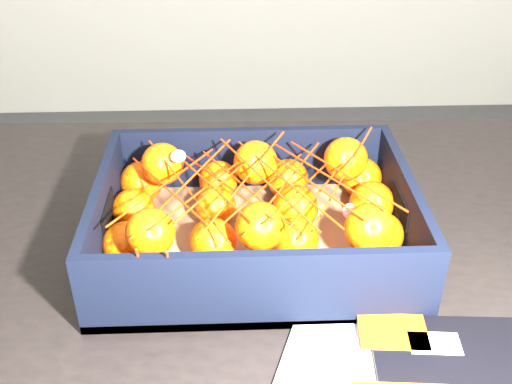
{
  "coord_description": "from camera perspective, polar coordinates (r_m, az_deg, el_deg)",
  "views": [
    {
      "loc": [
        -0.01,
        -0.99,
        1.26
      ],
      "look_at": [
        0.02,
        -0.36,
        0.86
      ],
      "focal_mm": 42.39,
      "sensor_mm": 36.0,
      "label": 1
    }
  ],
  "objects": [
    {
      "name": "table",
      "position": [
        0.9,
        7.73,
        -10.38
      ],
      "size": [
        1.22,
        0.83,
        0.75
      ],
      "color": "black",
      "rests_on": "ground"
    },
    {
      "name": "produce_crate",
      "position": [
        0.81,
        -0.08,
        -3.52
      ],
      "size": [
        0.41,
        0.31,
        0.11
      ],
      "color": "brown",
      "rests_on": "table"
    },
    {
      "name": "clementine_heap",
      "position": [
        0.8,
        0.21,
        -2.12
      ],
      "size": [
        0.39,
        0.28,
        0.11
      ],
      "color": "#EF4C05",
      "rests_on": "produce_crate"
    },
    {
      "name": "mesh_net",
      "position": [
        0.76,
        -0.47,
        0.59
      ],
      "size": [
        0.34,
        0.27,
        0.09
      ],
      "color": "red",
      "rests_on": "clementine_heap"
    }
  ]
}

